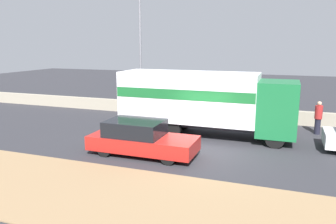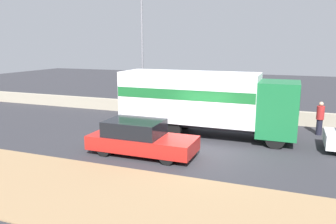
% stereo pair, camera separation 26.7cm
% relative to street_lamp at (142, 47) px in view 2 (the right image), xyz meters
% --- Properties ---
extents(ground_plane, '(80.00, 80.00, 0.00)m').
position_rel_street_lamp_xyz_m(ground_plane, '(5.21, -5.85, -4.41)').
color(ground_plane, '#2D2D33').
extents(dirt_shoulder_foreground, '(60.00, 4.50, 0.04)m').
position_rel_street_lamp_xyz_m(dirt_shoulder_foreground, '(5.21, -10.95, -4.39)').
color(dirt_shoulder_foreground, '#937551').
rests_on(dirt_shoulder_foreground, ground_plane).
extents(stone_wall_backdrop, '(60.00, 0.35, 0.80)m').
position_rel_street_lamp_xyz_m(stone_wall_backdrop, '(5.21, 0.91, -4.01)').
color(stone_wall_backdrop, '#A39984').
rests_on(stone_wall_backdrop, ground_plane).
extents(street_lamp, '(0.56, 0.28, 7.70)m').
position_rel_street_lamp_xyz_m(street_lamp, '(0.00, 0.00, 0.00)').
color(street_lamp, slate).
rests_on(street_lamp, ground_plane).
extents(box_truck, '(8.70, 2.41, 3.22)m').
position_rel_street_lamp_xyz_m(box_truck, '(4.84, -3.18, -2.52)').
color(box_truck, '#196B38').
rests_on(box_truck, ground_plane).
extents(car_hatchback, '(4.54, 1.83, 1.45)m').
position_rel_street_lamp_xyz_m(car_hatchback, '(3.15, -6.98, -3.70)').
color(car_hatchback, '#B21E19').
rests_on(car_hatchback, ground_plane).
extents(pedestrian, '(0.38, 0.38, 1.73)m').
position_rel_street_lamp_xyz_m(pedestrian, '(10.44, -0.93, -3.51)').
color(pedestrian, '#1E1E2D').
rests_on(pedestrian, ground_plane).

